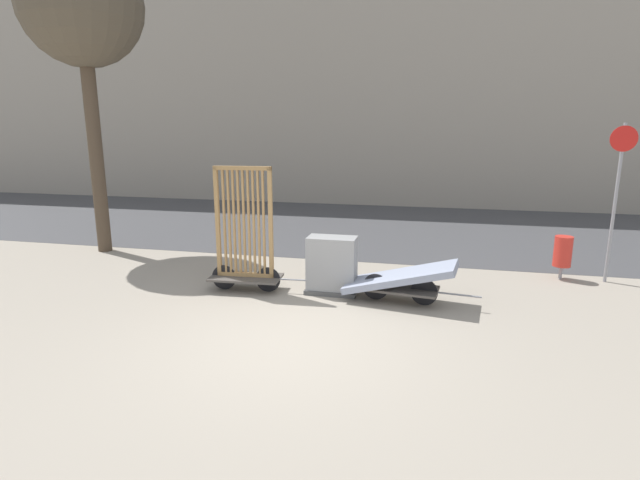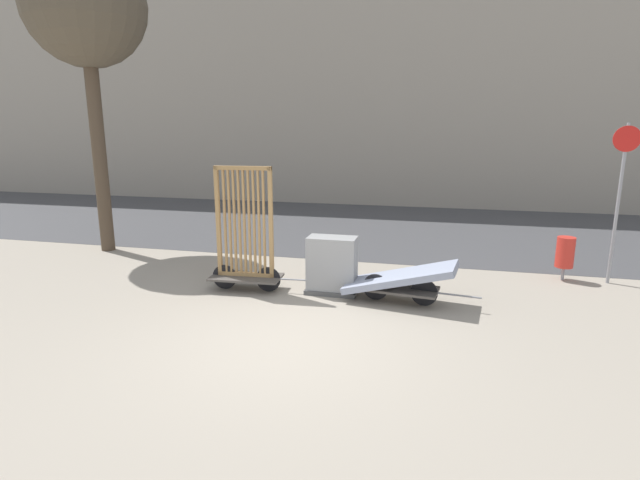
# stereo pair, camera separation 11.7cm
# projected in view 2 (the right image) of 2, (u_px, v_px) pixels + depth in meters

# --- Properties ---
(ground_plane) EXTENTS (60.00, 60.00, 0.00)m
(ground_plane) POSITION_uv_depth(u_px,v_px,m) (286.00, 342.00, 6.95)
(ground_plane) COLOR gray
(road_strip) EXTENTS (56.00, 8.07, 0.01)m
(road_strip) POSITION_uv_depth(u_px,v_px,m) (371.00, 226.00, 14.92)
(road_strip) COLOR #424244
(road_strip) RESTS_ON ground_plane
(building_facade) EXTENTS (48.00, 4.00, 12.73)m
(building_facade) POSITION_uv_depth(u_px,v_px,m) (397.00, 35.00, 19.21)
(building_facade) COLOR #9E9384
(building_facade) RESTS_ON ground_plane
(bike_cart_with_bedframe) EXTENTS (2.00, 0.72, 2.26)m
(bike_cart_with_bedframe) POSITION_uv_depth(u_px,v_px,m) (245.00, 247.00, 8.97)
(bike_cart_with_bedframe) COLOR #4C4742
(bike_cart_with_bedframe) RESTS_ON ground_plane
(bike_cart_with_mattress) EXTENTS (2.30, 1.04, 0.75)m
(bike_cart_with_mattress) POSITION_uv_depth(u_px,v_px,m) (400.00, 280.00, 8.42)
(bike_cart_with_mattress) COLOR #4C4742
(bike_cart_with_mattress) RESTS_ON ground_plane
(utility_cabinet) EXTENTS (0.92, 0.51, 1.03)m
(utility_cabinet) POSITION_uv_depth(u_px,v_px,m) (332.00, 267.00, 8.90)
(utility_cabinet) COLOR #4C4C4C
(utility_cabinet) RESTS_ON ground_plane
(trash_bin) EXTENTS (0.34, 0.34, 0.86)m
(trash_bin) POSITION_uv_depth(u_px,v_px,m) (565.00, 252.00, 9.63)
(trash_bin) COLOR gray
(trash_bin) RESTS_ON ground_plane
(sign_post) EXTENTS (0.47, 0.06, 3.00)m
(sign_post) POSITION_uv_depth(u_px,v_px,m) (620.00, 187.00, 9.15)
(sign_post) COLOR gray
(sign_post) RESTS_ON ground_plane
(street_tree) EXTENTS (2.64, 2.64, 6.83)m
(street_tree) POSITION_uv_depth(u_px,v_px,m) (85.00, 9.00, 10.89)
(street_tree) COLOR #4C3D2D
(street_tree) RESTS_ON ground_plane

